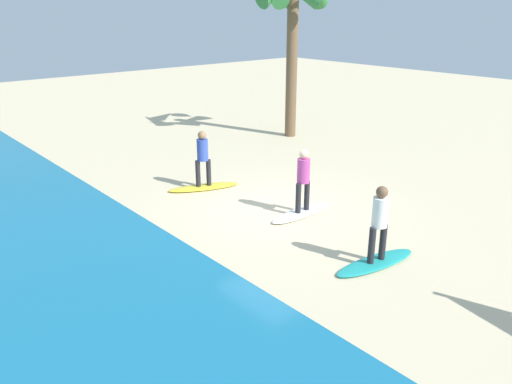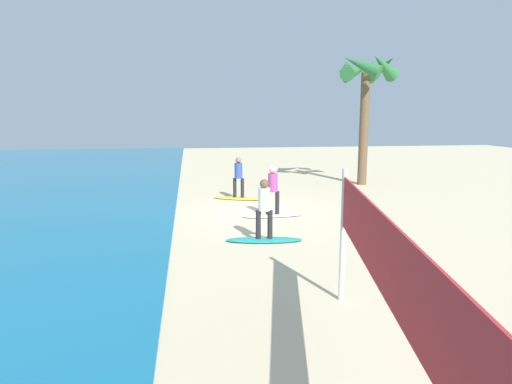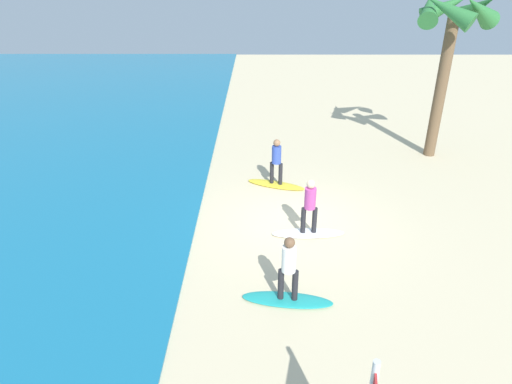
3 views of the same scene
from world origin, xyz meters
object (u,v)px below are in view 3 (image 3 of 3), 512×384
Objects in this scene: surfer_teal at (289,264)px; surfboard_white at (308,233)px; surfboard_yellow at (276,185)px; surfer_yellow at (276,159)px; surfer_white at (310,203)px; palm_tree at (453,25)px; surfboard_teal at (287,300)px.

surfer_teal is 0.78× the size of surfboard_white.
surfboard_yellow is 0.99m from surfer_yellow.
surfer_teal is at bearing 164.97° from surfer_white.
palm_tree is (6.24, -5.65, 4.03)m from surfer_white.
surfboard_teal is 6.17m from surfboard_yellow.
surfboard_white is at bearing -15.03° from surfer_teal.
surfer_white is 0.78× the size of surfboard_yellow.
surfer_yellow reaches higher than surfboard_white.
surfboard_white is 3.36m from surfboard_yellow.
surfboard_yellow is at bearing 114.80° from palm_tree.
surfer_yellow reaches higher than surfboard_yellow.
surfboard_teal is at bearing -172.87° from surfer_teal.
surfboard_teal is 0.33× the size of palm_tree.
surfboard_white is 0.99m from surfer_white.
surfboard_teal is at bearing 164.97° from surfer_white.
surfer_teal and surfer_yellow have the same top height.
palm_tree is at bearing -65.20° from surfer_yellow.
surfer_teal is 6.17m from surfer_yellow.
surfer_white is at bearing -15.03° from surfer_teal.
surfer_teal and surfer_white have the same top height.
palm_tree is (2.98, -6.45, 5.02)m from surfboard_yellow.
surfboard_yellow is at bearing 13.83° from surfer_white.
surfer_teal is at bearing -75.52° from surfboard_teal.
surfer_teal is 3.01m from surfer_white.
surfboard_teal is 1.28× the size of surfer_teal.
surfer_white is (-0.00, -0.00, 0.99)m from surfboard_white.
surfboard_yellow is 0.33× the size of palm_tree.
surfer_teal reaches higher than surfboard_yellow.
surfboard_white is 0.33× the size of palm_tree.
palm_tree is at bearing -35.10° from surfer_teal.
surfboard_teal and surfboard_yellow have the same top height.
surfboard_white is 9.80m from palm_tree.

